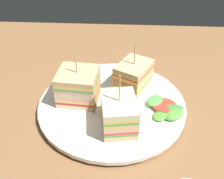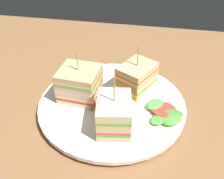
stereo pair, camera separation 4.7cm
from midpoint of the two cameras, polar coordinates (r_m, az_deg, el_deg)
ground_plane at (r=50.72cm, az=2.68°, el=-4.96°), size 127.29×80.82×1.80cm
plate at (r=49.53cm, az=2.73°, el=-3.41°), size 27.99×27.99×1.50cm
sandwich_wedge_0 at (r=42.57cm, az=3.67°, el=-5.56°), size 6.60×8.09×10.44cm
sandwich_wedge_1 at (r=51.19cm, az=8.08°, el=2.53°), size 8.26×9.02×10.12cm
sandwich_wedge_2 at (r=48.79cm, az=-4.42°, el=1.22°), size 7.84×7.43×10.28cm
chip_pile at (r=49.39cm, az=4.83°, el=-1.68°), size 6.56×5.37×1.36cm
salad_garnish at (r=47.34cm, az=14.49°, el=-5.25°), size 7.53×8.04×1.47cm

